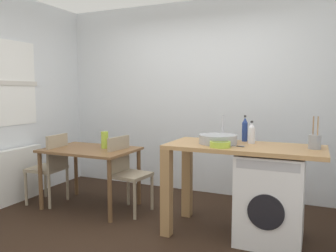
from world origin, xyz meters
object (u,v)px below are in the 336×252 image
chair_person_seat (51,165)px  vase (105,140)px  dining_table (90,156)px  bottle_squat_brown (252,133)px  mixing_bowl (220,144)px  chair_opposite (126,170)px  bottle_tall_green (245,130)px  utensil_crock (315,141)px  washing_machine (270,198)px

chair_person_seat → vase: size_ratio=4.33×
dining_table → bottle_squat_brown: bottle_squat_brown is taller
chair_person_seat → mixing_bowl: 2.32m
dining_table → chair_opposite: chair_opposite is taller
chair_opposite → mixing_bowl: bearing=80.5°
chair_opposite → bottle_tall_green: size_ratio=3.27×
dining_table → chair_person_seat: (-0.55, -0.09, -0.14)m
utensil_crock → bottle_squat_brown: bearing=170.0°
chair_person_seat → bottle_tall_green: size_ratio=3.27×
chair_person_seat → vase: 0.80m
chair_person_seat → bottle_tall_green: bearing=-87.5°
washing_machine → chair_opposite: bearing=174.8°
chair_opposite → washing_machine: size_ratio=1.05×
utensil_crock → vase: 2.40m
chair_person_seat → bottle_squat_brown: (2.50, 0.16, 0.52)m
dining_table → vase: 0.27m
chair_opposite → washing_machine: chair_opposite is taller
washing_machine → dining_table: bearing=177.5°
chair_person_seat → washing_machine: size_ratio=1.05×
bottle_tall_green → chair_opposite: bearing=-175.2°
bottle_tall_green → bottle_squat_brown: size_ratio=1.20×
utensil_crock → vase: bearing=176.6°
dining_table → utensil_crock: 2.56m
chair_person_seat → utensil_crock: utensil_crock is taller
washing_machine → bottle_tall_green: bottle_tall_green is taller
chair_person_seat → chair_opposite: same height
mixing_bowl → bottle_tall_green: bearing=73.6°
chair_opposite → washing_machine: bearing=91.1°
chair_person_seat → washing_machine: (2.72, -0.00, -0.08)m
dining_table → vase: bearing=33.7°
dining_table → chair_person_seat: chair_person_seat is taller
utensil_crock → chair_opposite: bearing=177.2°
bottle_squat_brown → utensil_crock: utensil_crock is taller
chair_person_seat → vase: (0.70, 0.19, 0.34)m
bottle_tall_green → mixing_bowl: (-0.14, -0.47, -0.09)m
chair_person_seat → mixing_bowl: mixing_bowl is taller
bottle_tall_green → bottle_squat_brown: bottle_tall_green is taller
dining_table → washing_machine: bearing=-2.5°
washing_machine → mixing_bowl: size_ratio=4.37×
utensil_crock → bottle_tall_green: bearing=162.3°
washing_machine → mixing_bowl: bearing=-156.2°
utensil_crock → mixing_bowl: bearing=-163.0°
vase → washing_machine: bearing=-5.5°
chair_opposite → bottle_squat_brown: (1.48, 0.00, 0.52)m
dining_table → bottle_squat_brown: bearing=1.8°
bottle_tall_green → bottle_squat_brown: 0.15m
chair_opposite → bottle_squat_brown: size_ratio=3.93×
washing_machine → bottle_squat_brown: bottle_squat_brown is taller
dining_table → mixing_bowl: 1.77m
mixing_bowl → vase: size_ratio=0.94×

